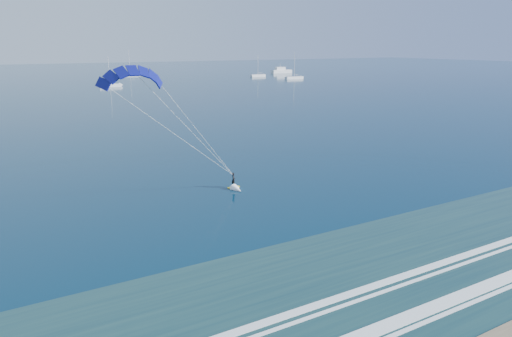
{
  "coord_description": "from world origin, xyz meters",
  "views": [
    {
      "loc": [
        -21.1,
        -12.01,
        16.89
      ],
      "look_at": [
        1.39,
        27.82,
        4.43
      ],
      "focal_mm": 32.0,
      "sensor_mm": 36.0,
      "label": 1
    }
  ],
  "objects_px": {
    "sailboat_1": "(110,85)",
    "sailboat_2": "(130,74)",
    "kitesurfer_rig": "(188,129)",
    "sailboat_4": "(294,78)",
    "sailboat_3": "(258,75)",
    "motor_yacht": "(281,71)"
  },
  "relations": [
    {
      "from": "sailboat_1",
      "to": "sailboat_2",
      "type": "xyz_separation_m",
      "value": [
        26.53,
        70.76,
        0.01
      ]
    },
    {
      "from": "kitesurfer_rig",
      "to": "sailboat_4",
      "type": "bearing_deg",
      "value": 52.45
    },
    {
      "from": "sailboat_2",
      "to": "sailboat_3",
      "type": "relative_size",
      "value": 1.19
    },
    {
      "from": "kitesurfer_rig",
      "to": "sailboat_1",
      "type": "bearing_deg",
      "value": 80.98
    },
    {
      "from": "sailboat_3",
      "to": "sailboat_2",
      "type": "bearing_deg",
      "value": 140.52
    },
    {
      "from": "kitesurfer_rig",
      "to": "sailboat_3",
      "type": "relative_size",
      "value": 1.51
    },
    {
      "from": "sailboat_3",
      "to": "motor_yacht",
      "type": "bearing_deg",
      "value": 36.45
    },
    {
      "from": "sailboat_1",
      "to": "sailboat_4",
      "type": "xyz_separation_m",
      "value": [
        91.49,
        0.27,
        0.0
      ]
    },
    {
      "from": "kitesurfer_rig",
      "to": "sailboat_4",
      "type": "xyz_separation_m",
      "value": [
        115.26,
        149.94,
        -7.53
      ]
    },
    {
      "from": "sailboat_2",
      "to": "motor_yacht",
      "type": "bearing_deg",
      "value": -17.07
    },
    {
      "from": "sailboat_3",
      "to": "sailboat_4",
      "type": "bearing_deg",
      "value": -71.51
    },
    {
      "from": "sailboat_1",
      "to": "sailboat_2",
      "type": "bearing_deg",
      "value": 69.45
    },
    {
      "from": "sailboat_1",
      "to": "sailboat_3",
      "type": "xyz_separation_m",
      "value": [
        83.65,
        23.71,
        -0.01
      ]
    },
    {
      "from": "sailboat_2",
      "to": "sailboat_1",
      "type": "bearing_deg",
      "value": -110.55
    },
    {
      "from": "sailboat_2",
      "to": "kitesurfer_rig",
      "type": "bearing_deg",
      "value": -102.85
    },
    {
      "from": "motor_yacht",
      "to": "sailboat_3",
      "type": "distance_m",
      "value": 35.09
    },
    {
      "from": "motor_yacht",
      "to": "sailboat_1",
      "type": "height_order",
      "value": "sailboat_1"
    },
    {
      "from": "sailboat_4",
      "to": "sailboat_1",
      "type": "bearing_deg",
      "value": -179.83
    },
    {
      "from": "sailboat_2",
      "to": "sailboat_4",
      "type": "distance_m",
      "value": 95.86
    },
    {
      "from": "kitesurfer_rig",
      "to": "sailboat_2",
      "type": "height_order",
      "value": "kitesurfer_rig"
    },
    {
      "from": "sailboat_3",
      "to": "kitesurfer_rig",
      "type": "bearing_deg",
      "value": -121.78
    },
    {
      "from": "kitesurfer_rig",
      "to": "motor_yacht",
      "type": "xyz_separation_m",
      "value": [
        135.64,
        194.23,
        -6.78
      ]
    }
  ]
}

